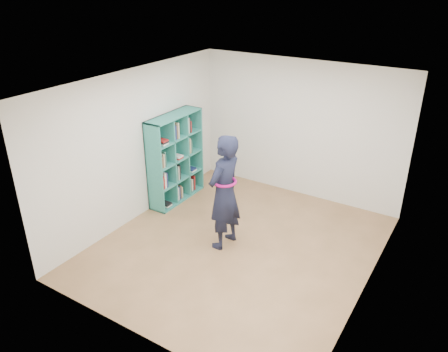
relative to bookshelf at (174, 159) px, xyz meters
The scene contains 9 objects.
floor 2.16m from the bookshelf, 23.17° to the right, with size 4.50×4.50×0.00m, color brown.
ceiling 2.68m from the bookshelf, 23.17° to the right, with size 4.50×4.50×0.00m, color white.
wall_left 0.94m from the bookshelf, 101.82° to the right, with size 0.02×4.50×2.60m, color white.
wall_right 3.94m from the bookshelf, 11.58° to the right, with size 0.02×4.50×2.60m, color white.
wall_back 2.40m from the bookshelf, 38.58° to the left, with size 4.00×0.02×2.60m, color white.
wall_front 3.58m from the bookshelf, 58.84° to the right, with size 4.00×0.02×2.60m, color white.
bookshelf is the anchor object (origin of this frame).
person 1.83m from the bookshelf, 27.50° to the right, with size 0.49×0.70×1.85m.
smartphone 1.67m from the bookshelf, 26.61° to the right, with size 0.03×0.12×0.14m.
Camera 1 is at (2.90, -5.06, 3.97)m, focal length 35.00 mm.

